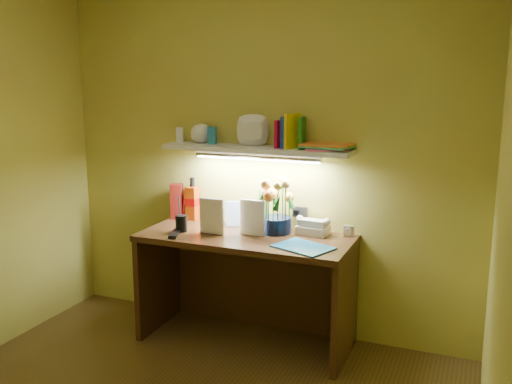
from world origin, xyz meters
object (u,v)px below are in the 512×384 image
Objects in this scene: flower_bouquet at (276,206)px; desk_clock at (349,231)px; telephone at (313,226)px; desk at (246,289)px; whisky_bottle at (193,199)px.

flower_bouquet is 5.24× the size of desk_clock.
desk_clock is (0.23, 0.05, -0.02)m from telephone.
telephone reaches higher than desk.
flower_bouquet reaches higher than desk_clock.
desk_clock is (0.63, 0.24, 0.41)m from desk.
whisky_bottle is (-0.53, 0.25, 0.53)m from desk.
desk is 0.79m from whisky_bottle.
telephone is (0.40, 0.19, 0.43)m from desk.
telephone is at bearing 25.33° from desk.
desk is 0.60m from flower_bouquet.
desk_clock is at bearing -0.56° from whisky_bottle.
whisky_bottle is at bearing 171.28° from flower_bouquet.
whisky_bottle reaches higher than desk_clock.
flower_bouquet is 1.19× the size of whisky_bottle.
telephone is at bearing -179.99° from desk_clock.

